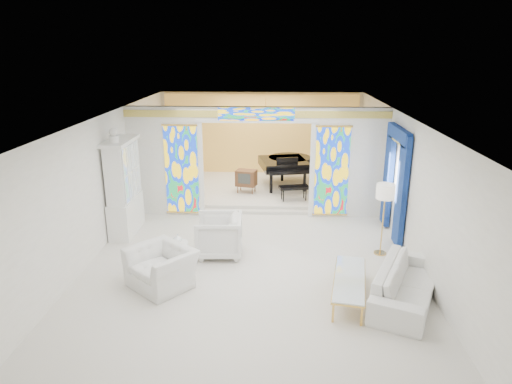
{
  "coord_description": "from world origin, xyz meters",
  "views": [
    {
      "loc": [
        0.51,
        -9.99,
        4.5
      ],
      "look_at": [
        0.07,
        0.2,
        1.24
      ],
      "focal_mm": 32.0,
      "sensor_mm": 36.0,
      "label": 1
    }
  ],
  "objects_px": {
    "china_cabinet": "(124,188)",
    "tv_console": "(246,178)",
    "armchair_left": "(162,267)",
    "sofa": "(406,283)",
    "coffee_table": "(349,279)",
    "armchair_right": "(219,235)",
    "grand_piano": "(287,163)"
  },
  "relations": [
    {
      "from": "china_cabinet",
      "to": "tv_console",
      "type": "xyz_separation_m",
      "value": [
        2.84,
        2.87,
        -0.53
      ]
    },
    {
      "from": "china_cabinet",
      "to": "coffee_table",
      "type": "xyz_separation_m",
      "value": [
        5.13,
        -2.97,
        -0.79
      ]
    },
    {
      "from": "sofa",
      "to": "tv_console",
      "type": "distance_m",
      "value": 6.77
    },
    {
      "from": "china_cabinet",
      "to": "sofa",
      "type": "height_order",
      "value": "china_cabinet"
    },
    {
      "from": "china_cabinet",
      "to": "armchair_left",
      "type": "relative_size",
      "value": 2.29
    },
    {
      "from": "armchair_left",
      "to": "grand_piano",
      "type": "height_order",
      "value": "grand_piano"
    },
    {
      "from": "china_cabinet",
      "to": "armchair_right",
      "type": "distance_m",
      "value": 2.85
    },
    {
      "from": "armchair_right",
      "to": "sofa",
      "type": "xyz_separation_m",
      "value": [
        3.68,
        -1.8,
        -0.12
      ]
    },
    {
      "from": "armchair_left",
      "to": "coffee_table",
      "type": "distance_m",
      "value": 3.61
    },
    {
      "from": "coffee_table",
      "to": "tv_console",
      "type": "height_order",
      "value": "tv_console"
    },
    {
      "from": "sofa",
      "to": "tv_console",
      "type": "bearing_deg",
      "value": 53.67
    },
    {
      "from": "armchair_right",
      "to": "grand_piano",
      "type": "relative_size",
      "value": 0.35
    },
    {
      "from": "armchair_right",
      "to": "tv_console",
      "type": "relative_size",
      "value": 1.45
    },
    {
      "from": "armchair_left",
      "to": "tv_console",
      "type": "height_order",
      "value": "tv_console"
    },
    {
      "from": "sofa",
      "to": "tv_console",
      "type": "relative_size",
      "value": 3.37
    },
    {
      "from": "china_cabinet",
      "to": "armchair_right",
      "type": "bearing_deg",
      "value": -25.99
    },
    {
      "from": "grand_piano",
      "to": "tv_console",
      "type": "bearing_deg",
      "value": -157.79
    },
    {
      "from": "armchair_left",
      "to": "sofa",
      "type": "height_order",
      "value": "armchair_left"
    },
    {
      "from": "armchair_left",
      "to": "tv_console",
      "type": "distance_m",
      "value": 5.68
    },
    {
      "from": "armchair_right",
      "to": "tv_console",
      "type": "xyz_separation_m",
      "value": [
        0.36,
        4.08,
        0.17
      ]
    },
    {
      "from": "tv_console",
      "to": "sofa",
      "type": "bearing_deg",
      "value": -46.45
    },
    {
      "from": "china_cabinet",
      "to": "armchair_left",
      "type": "xyz_separation_m",
      "value": [
        1.53,
        -2.65,
        -0.78
      ]
    },
    {
      "from": "china_cabinet",
      "to": "tv_console",
      "type": "distance_m",
      "value": 4.08
    },
    {
      "from": "china_cabinet",
      "to": "grand_piano",
      "type": "height_order",
      "value": "china_cabinet"
    },
    {
      "from": "armchair_left",
      "to": "sofa",
      "type": "xyz_separation_m",
      "value": [
        4.63,
        -0.36,
        -0.04
      ]
    },
    {
      "from": "sofa",
      "to": "tv_console",
      "type": "xyz_separation_m",
      "value": [
        -3.33,
        5.88,
        0.29
      ]
    },
    {
      "from": "armchair_right",
      "to": "sofa",
      "type": "height_order",
      "value": "armchair_right"
    },
    {
      "from": "coffee_table",
      "to": "tv_console",
      "type": "distance_m",
      "value": 6.28
    },
    {
      "from": "grand_piano",
      "to": "tv_console",
      "type": "height_order",
      "value": "grand_piano"
    },
    {
      "from": "armchair_left",
      "to": "sofa",
      "type": "bearing_deg",
      "value": 36.08
    },
    {
      "from": "armchair_left",
      "to": "armchair_right",
      "type": "xyz_separation_m",
      "value": [
        0.95,
        1.44,
        0.08
      ]
    },
    {
      "from": "armchair_left",
      "to": "armchair_right",
      "type": "bearing_deg",
      "value": 97.12
    }
  ]
}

